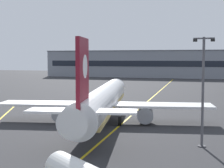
% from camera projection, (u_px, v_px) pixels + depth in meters
% --- Properties ---
extents(ground_plane, '(400.00, 400.00, 0.00)m').
position_uv_depth(ground_plane, '(81.00, 151.00, 34.66)').
color(ground_plane, '#2D2D30').
extents(taxiway_centreline, '(5.78, 179.93, 0.01)m').
position_uv_depth(taxiway_centreline, '(139.00, 109.00, 63.40)').
color(taxiway_centreline, yellow).
rests_on(taxiway_centreline, ground).
extents(airliner_foreground, '(32.35, 41.33, 11.65)m').
position_uv_depth(airliner_foreground, '(103.00, 100.00, 49.44)').
color(airliner_foreground, white).
rests_on(airliner_foreground, ground).
extents(apron_lamp_post, '(2.24, 0.90, 11.85)m').
position_uv_depth(apron_lamp_post, '(203.00, 90.00, 35.92)').
color(apron_lamp_post, '#515156').
rests_on(apron_lamp_post, ground).
extents(safety_cone_by_nose_gear, '(0.44, 0.44, 0.55)m').
position_uv_depth(safety_cone_by_nose_gear, '(134.00, 106.00, 65.63)').
color(safety_cone_by_nose_gear, orange).
rests_on(safety_cone_by_nose_gear, ground).
extents(terminal_building, '(140.80, 12.40, 13.40)m').
position_uv_depth(terminal_building, '(185.00, 64.00, 161.47)').
color(terminal_building, gray).
rests_on(terminal_building, ground).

